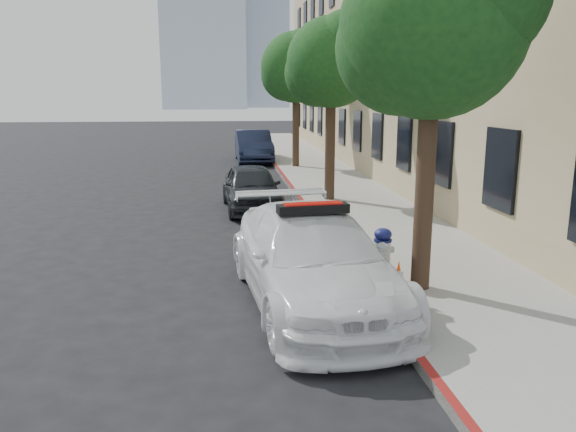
{
  "coord_description": "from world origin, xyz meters",
  "views": [
    {
      "loc": [
        -0.23,
        -10.42,
        3.25
      ],
      "look_at": [
        0.94,
        -0.17,
        1.0
      ],
      "focal_mm": 35.0,
      "sensor_mm": 36.0,
      "label": 1
    }
  ],
  "objects_px": {
    "police_car": "(312,258)",
    "parked_car_mid": "(252,187)",
    "parked_car_far": "(253,146)",
    "traffic_cone": "(398,281)",
    "fire_hydrant": "(382,256)"
  },
  "relations": [
    {
      "from": "parked_car_far",
      "to": "fire_hydrant",
      "type": "xyz_separation_m",
      "value": [
        1.15,
        -18.65,
        -0.16
      ]
    },
    {
      "from": "police_car",
      "to": "parked_car_mid",
      "type": "bearing_deg",
      "value": 88.25
    },
    {
      "from": "fire_hydrant",
      "to": "police_car",
      "type": "bearing_deg",
      "value": -163.64
    },
    {
      "from": "parked_car_mid",
      "to": "fire_hydrant",
      "type": "distance_m",
      "value": 7.27
    },
    {
      "from": "parked_car_far",
      "to": "fire_hydrant",
      "type": "distance_m",
      "value": 18.69
    },
    {
      "from": "parked_car_mid",
      "to": "police_car",
      "type": "bearing_deg",
      "value": -89.07
    },
    {
      "from": "parked_car_far",
      "to": "traffic_cone",
      "type": "distance_m",
      "value": 19.58
    },
    {
      "from": "police_car",
      "to": "parked_car_mid",
      "type": "relative_size",
      "value": 1.39
    },
    {
      "from": "parked_car_mid",
      "to": "parked_car_far",
      "type": "height_order",
      "value": "parked_car_far"
    },
    {
      "from": "parked_car_mid",
      "to": "fire_hydrant",
      "type": "relative_size",
      "value": 4.07
    },
    {
      "from": "parked_car_far",
      "to": "police_car",
      "type": "bearing_deg",
      "value": -91.9
    },
    {
      "from": "parked_car_mid",
      "to": "fire_hydrant",
      "type": "xyz_separation_m",
      "value": [
        1.82,
        -7.04,
        -0.04
      ]
    },
    {
      "from": "parked_car_mid",
      "to": "fire_hydrant",
      "type": "height_order",
      "value": "parked_car_mid"
    },
    {
      "from": "parked_car_mid",
      "to": "traffic_cone",
      "type": "xyz_separation_m",
      "value": [
        1.82,
        -7.93,
        -0.18
      ]
    },
    {
      "from": "parked_car_far",
      "to": "traffic_cone",
      "type": "height_order",
      "value": "parked_car_far"
    }
  ]
}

